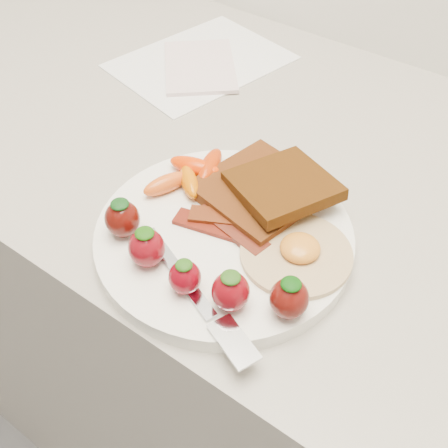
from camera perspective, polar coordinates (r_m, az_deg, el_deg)
The scene contains 11 objects.
counter at distance 1.04m, azimuth 5.82°, elevation -13.63°, with size 2.00×0.60×0.90m, color gray.
plate at distance 0.59m, azimuth 0.00°, elevation -1.29°, with size 0.27×0.27×0.02m, color white.
toast_lower at distance 0.62m, azimuth 3.72°, elevation 3.43°, with size 0.12×0.12×0.01m, color black.
toast_upper at distance 0.60m, azimuth 5.99°, elevation 3.91°, with size 0.10×0.10×0.01m, color black.
fried_egg at distance 0.56m, azimuth 7.45°, elevation -2.85°, with size 0.11×0.11×0.02m.
bacon_strips at distance 0.58m, azimuth 0.24°, elevation -0.02°, with size 0.11×0.07×0.01m.
baby_carrots at distance 0.63m, azimuth -3.31°, elevation 5.16°, with size 0.07×0.12×0.02m.
strawberries at distance 0.53m, azimuth -3.28°, elevation -4.01°, with size 0.22×0.07×0.04m.
fork at distance 0.52m, azimuth -2.25°, elevation -7.86°, with size 0.18×0.08×0.00m.
paper_sheet at distance 0.89m, azimuth -2.38°, elevation 16.15°, with size 0.19×0.25×0.00m, color white.
notepad at distance 0.87m, azimuth -2.48°, elevation 15.71°, with size 0.10×0.15×0.01m, color silver.
Camera 1 is at (0.23, 1.21, 1.34)m, focal length 45.00 mm.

